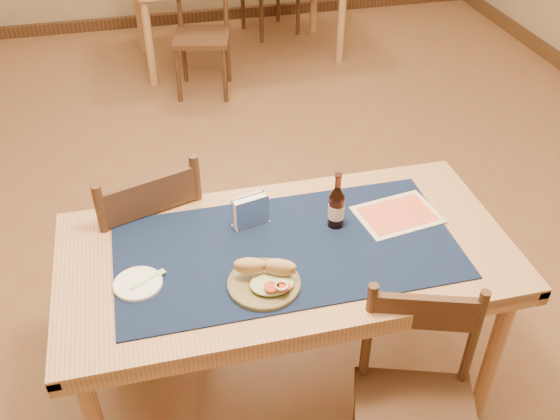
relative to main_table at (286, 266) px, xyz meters
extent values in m
cube|color=brown|center=(0.00, 0.80, -0.68)|extent=(6.00, 7.00, 0.02)
cylinder|color=tan|center=(0.72, -0.32, -0.31)|extent=(0.06, 0.06, 0.71)
cylinder|color=tan|center=(-0.72, 0.32, -0.31)|extent=(0.06, 0.06, 0.71)
cylinder|color=tan|center=(0.72, 0.32, -0.31)|extent=(0.06, 0.06, 0.71)
cube|color=tan|center=(0.00, 0.00, 0.06)|extent=(1.60, 0.80, 0.04)
cube|color=#101D3C|center=(0.00, 0.00, 0.09)|extent=(1.20, 0.60, 0.01)
cube|color=#462E19|center=(0.00, 4.27, -0.62)|extent=(6.00, 0.06, 0.10)
cylinder|color=tan|center=(-0.32, 3.00, -0.31)|extent=(0.06, 0.06, 0.71)
cylinder|color=tan|center=(1.23, 3.07, -0.31)|extent=(0.06, 0.06, 0.71)
cylinder|color=tan|center=(-0.36, 3.69, -0.31)|extent=(0.06, 0.06, 0.71)
cylinder|color=#462E19|center=(-0.39, 0.74, -0.43)|extent=(0.04, 0.04, 0.47)
cylinder|color=#462E19|center=(-0.74, 0.63, -0.43)|extent=(0.04, 0.04, 0.47)
cylinder|color=#462E19|center=(-0.27, 0.39, -0.43)|extent=(0.04, 0.04, 0.47)
cylinder|color=#462E19|center=(-0.63, 0.27, -0.43)|extent=(0.04, 0.04, 0.47)
cube|color=#462E19|center=(-0.51, 0.51, -0.20)|extent=(0.55, 0.55, 0.04)
cube|color=#462E19|center=(-0.45, 0.32, 0.17)|extent=(0.37, 0.15, 0.15)
cylinder|color=#462E19|center=(-0.27, 0.38, 0.04)|extent=(0.04, 0.04, 0.48)
cylinder|color=#462E19|center=(-0.62, 0.26, 0.04)|extent=(0.04, 0.04, 0.48)
cylinder|color=#462E19|center=(0.19, -0.35, -0.46)|extent=(0.03, 0.03, 0.42)
cylinder|color=#462E19|center=(0.51, -0.46, -0.46)|extent=(0.03, 0.03, 0.42)
cube|color=#462E19|center=(0.35, -0.40, 0.08)|extent=(0.33, 0.13, 0.13)
cylinder|color=#462E19|center=(0.19, -0.34, -0.03)|extent=(0.03, 0.03, 0.43)
cylinder|color=#462E19|center=(0.51, -0.45, -0.03)|extent=(0.03, 0.03, 0.43)
cylinder|color=#462E19|center=(-0.15, 2.67, -0.45)|extent=(0.03, 0.03, 0.43)
cylinder|color=#462E19|center=(0.18, 2.59, -0.45)|extent=(0.03, 0.03, 0.43)
cylinder|color=#462E19|center=(-0.07, 3.01, -0.45)|extent=(0.03, 0.03, 0.43)
cylinder|color=#462E19|center=(0.26, 2.92, -0.45)|extent=(0.03, 0.03, 0.43)
cube|color=#462E19|center=(0.06, 2.80, -0.24)|extent=(0.49, 0.49, 0.04)
cylinder|color=#462E19|center=(0.58, 3.99, -0.44)|extent=(0.04, 0.04, 0.46)
cylinder|color=#462E19|center=(1.04, 3.73, -0.44)|extent=(0.04, 0.04, 0.46)
cylinder|color=#462E19|center=(0.68, 3.64, -0.44)|extent=(0.04, 0.04, 0.46)
cylinder|color=olive|center=(-0.12, -0.17, 0.10)|extent=(0.24, 0.24, 0.01)
torus|color=olive|center=(-0.12, -0.17, 0.10)|extent=(0.24, 0.24, 0.01)
ellipsoid|color=#AFC386|center=(-0.10, -0.19, 0.12)|extent=(0.15, 0.12, 0.03)
ellipsoid|color=tan|center=(-0.16, -0.13, 0.15)|extent=(0.11, 0.07, 0.06)
ellipsoid|color=tan|center=(-0.06, -0.16, 0.15)|extent=(0.12, 0.08, 0.06)
cylinder|color=#B03317|center=(-0.11, -0.22, 0.13)|extent=(0.05, 0.05, 0.01)
cylinder|color=#B03317|center=(-0.07, -0.23, 0.13)|extent=(0.04, 0.04, 0.01)
torus|color=silver|center=(-0.07, -0.23, 0.14)|extent=(0.05, 0.05, 0.01)
cylinder|color=white|center=(-0.52, -0.07, 0.09)|extent=(0.16, 0.16, 0.01)
torus|color=white|center=(-0.52, -0.07, 0.10)|extent=(0.16, 0.16, 0.01)
cube|color=#A8E67E|center=(-0.50, -0.07, 0.10)|extent=(0.10, 0.06, 0.00)
cube|color=#A8E67E|center=(-0.44, -0.04, 0.10)|extent=(0.04, 0.04, 0.00)
cylinder|color=#4F1F0E|center=(0.21, 0.08, 0.15)|extent=(0.06, 0.06, 0.13)
cone|color=#4F1F0E|center=(0.21, 0.08, 0.24)|extent=(0.06, 0.06, 0.03)
cylinder|color=#4F1F0E|center=(0.21, 0.08, 0.28)|extent=(0.02, 0.02, 0.05)
cylinder|color=#4F1F0E|center=(0.21, 0.08, 0.31)|extent=(0.03, 0.03, 0.01)
cylinder|color=beige|center=(0.21, 0.08, 0.15)|extent=(0.06, 0.06, 0.06)
cube|color=silver|center=(-0.10, 0.16, 0.09)|extent=(0.15, 0.08, 0.00)
cube|color=silver|center=(-0.09, 0.14, 0.15)|extent=(0.13, 0.03, 0.12)
cube|color=silver|center=(-0.10, 0.18, 0.15)|extent=(0.13, 0.03, 0.12)
cube|color=white|center=(-0.10, 0.16, 0.15)|extent=(0.13, 0.06, 0.11)
cube|color=#44A6DB|center=(-0.09, 0.15, 0.16)|extent=(0.09, 0.02, 0.04)
cube|color=beige|center=(0.45, 0.09, 0.09)|extent=(0.33, 0.26, 0.00)
cube|color=#EA623C|center=(0.45, 0.09, 0.09)|extent=(0.28, 0.22, 0.00)
camera|label=1|loc=(-0.41, -1.61, 1.53)|focal=40.00mm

